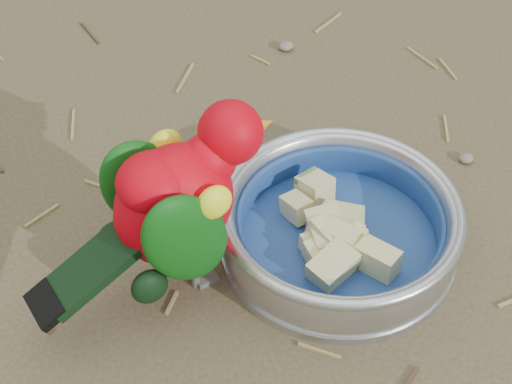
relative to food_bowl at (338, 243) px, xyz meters
name	(u,v)px	position (x,y,z in m)	size (l,w,h in m)	color
ground	(281,240)	(-0.05, 0.03, -0.01)	(60.00, 60.00, 0.00)	brown
food_bowl	(338,243)	(0.00, 0.00, 0.00)	(0.23, 0.23, 0.02)	#B2B2BA
bowl_wall	(340,222)	(0.00, 0.00, 0.03)	(0.23, 0.23, 0.04)	#B2B2BA
fruit_wedges	(339,227)	(0.00, 0.00, 0.02)	(0.14, 0.14, 0.03)	beige
lory_parrot	(180,214)	(-0.15, 0.01, 0.08)	(0.11, 0.22, 0.18)	#C7010F
ground_debris	(256,222)	(-0.07, 0.06, -0.01)	(0.90, 0.80, 0.01)	#98814B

